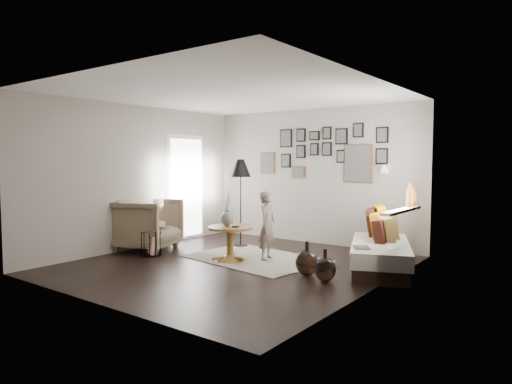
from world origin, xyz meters
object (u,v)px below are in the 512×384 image
Objects in this scene: vase at (227,216)px; daybed at (383,250)px; magazine_basket at (151,244)px; demijohn_small at (325,269)px; pedestal_table at (230,245)px; floor_lamp at (241,171)px; armchair at (147,224)px; demijohn_large at (307,262)px; child at (267,226)px.

vase reaches higher than daybed.
magazine_basket is 0.92× the size of demijohn_small.
demijohn_small is at bearing -6.25° from pedestal_table.
demijohn_small is (2.45, -1.28, -1.24)m from floor_lamp.
daybed is 1.96× the size of armchair.
demijohn_large is (3.24, 0.11, -0.27)m from armchair.
pedestal_table is 0.44× the size of floor_lamp.
pedestal_table is 0.70× the size of armchair.
vase is 1.63m from demijohn_large.
floor_lamp is at bearing 120.97° from pedestal_table.
floor_lamp is 3.99× the size of magazine_basket.
armchair is (-1.70, -0.20, -0.26)m from vase.
floor_lamp reaches higher than magazine_basket.
demijohn_small is (3.59, -0.01, -0.29)m from armchair.
pedestal_table is 2.35m from daybed.
armchair is at bearing 93.73° from child.
magazine_basket is at bearing 179.27° from daybed.
child is at bearing 38.67° from vase.
demijohn_large is 0.37m from demijohn_small.
pedestal_table is 1.40× the size of vase.
demijohn_large is (2.10, -1.16, -1.22)m from floor_lamp.
pedestal_table is at bearing 173.75° from demijohn_small.
child is at bearing 153.95° from demijohn_large.
magazine_basket is at bearing -158.75° from vase.
armchair reaches higher than magazine_basket.
demijohn_large is at bearing -28.88° from floor_lamp.
floor_lamp is at bearing 154.26° from daybed.
pedestal_table is 1.71m from floor_lamp.
armchair is 0.59m from magazine_basket.
armchair is 2.48× the size of magazine_basket.
demijohn_small is at bearing -18.92° from demijohn_large.
daybed is 1.22m from demijohn_large.
daybed is at bearing 21.75° from vase.
floor_lamp is 2.69m from demijohn_large.
armchair is at bearing 179.78° from demijohn_small.
armchair reaches higher than pedestal_table.
child is at bearing 173.45° from daybed.
child is (1.77, 0.90, 0.35)m from magazine_basket.
daybed reaches higher than pedestal_table.
armchair is 1.94m from floor_lamp.
vase is 1.97m from demijohn_small.
demijohn_large is (2.80, 0.39, -0.01)m from magazine_basket.
magazine_basket is (-1.26, -0.49, -0.51)m from vase.
pedestal_table reaches higher than demijohn_small.
child reaches higher than demijohn_small.
vase is at bearing 165.96° from pedestal_table.
armchair is 0.62× the size of floor_lamp.
vase is at bearing 173.41° from demijohn_small.
pedestal_table reaches higher than magazine_basket.
daybed is at bearing 54.53° from demijohn_large.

